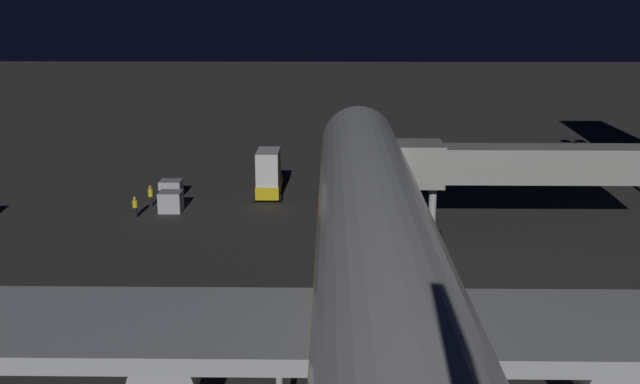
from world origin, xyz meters
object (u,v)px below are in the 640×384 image
object	(u,v)px
ground_crew_marshaller_fwd	(151,195)
baggage_container_mid_row	(171,202)
jet_bridge	(514,164)
ops_van	(269,174)
traffic_cone_nose_port	(382,198)
traffic_cone_nose_starboard	(331,198)
ground_crew_by_belt_loader	(135,206)
airliner_at_gate	(387,299)
baggage_container_near_belt	(171,189)

from	to	relation	value
ground_crew_marshaller_fwd	baggage_container_mid_row	bearing A→B (deg)	143.61
jet_bridge	baggage_container_mid_row	xyz separation A→B (m)	(26.04, -6.67, -4.73)
ops_van	traffic_cone_nose_port	distance (m)	10.07
traffic_cone_nose_starboard	ground_crew_by_belt_loader	bearing A→B (deg)	17.50
jet_bridge	ops_van	world-z (taller)	jet_bridge
airliner_at_gate	baggage_container_near_belt	distance (m)	38.80
airliner_at_gate	ground_crew_marshaller_fwd	distance (m)	36.59
baggage_container_near_belt	traffic_cone_nose_starboard	world-z (taller)	baggage_container_near_belt
airliner_at_gate	ops_van	size ratio (longest dim) A/B	13.77
baggage_container_near_belt	traffic_cone_nose_port	size ratio (longest dim) A/B	3.39
baggage_container_near_belt	traffic_cone_nose_starboard	xyz separation A→B (m)	(-14.04, 1.20, -0.47)
airliner_at_gate	jet_bridge	size ratio (longest dim) A/B	3.55
traffic_cone_nose_starboard	ground_crew_marshaller_fwd	bearing A→B (deg)	6.78
jet_bridge	ops_van	bearing A→B (deg)	-31.38
ops_van	ground_crew_marshaller_fwd	bearing A→B (deg)	17.47
jet_bridge	baggage_container_near_belt	bearing A→B (deg)	-22.44
jet_bridge	baggage_container_mid_row	world-z (taller)	jet_bridge
airliner_at_gate	baggage_container_mid_row	size ratio (longest dim) A/B	38.74
ground_crew_marshaller_fwd	traffic_cone_nose_starboard	bearing A→B (deg)	-173.22
jet_bridge	baggage_container_near_belt	size ratio (longest dim) A/B	10.55
baggage_container_mid_row	ground_crew_marshaller_fwd	bearing A→B (deg)	-36.39
airliner_at_gate	baggage_container_mid_row	world-z (taller)	airliner_at_gate
baggage_container_mid_row	traffic_cone_nose_starboard	xyz separation A→B (m)	(-13.12, -3.26, -0.56)
baggage_container_mid_row	traffic_cone_nose_port	size ratio (longest dim) A/B	3.28
ground_crew_by_belt_loader	traffic_cone_nose_starboard	xyz separation A→B (m)	(-15.61, -4.92, -0.65)
baggage_container_near_belt	baggage_container_mid_row	bearing A→B (deg)	101.61
baggage_container_near_belt	ground_crew_marshaller_fwd	distance (m)	3.19
airliner_at_gate	jet_bridge	distance (m)	26.10
traffic_cone_nose_port	traffic_cone_nose_starboard	world-z (taller)	same
airliner_at_gate	ground_crew_by_belt_loader	bearing A→B (deg)	-58.27
ops_van	traffic_cone_nose_starboard	bearing A→B (deg)	166.99
baggage_container_mid_row	traffic_cone_nose_port	bearing A→B (deg)	-169.46
ground_crew_marshaller_fwd	traffic_cone_nose_starboard	world-z (taller)	ground_crew_marshaller_fwd
traffic_cone_nose_port	traffic_cone_nose_starboard	size ratio (longest dim) A/B	1.00
ground_crew_by_belt_loader	ops_van	bearing A→B (deg)	-148.79
airliner_at_gate	traffic_cone_nose_port	xyz separation A→B (m)	(-2.20, -33.73, -5.20)
ground_crew_marshaller_fwd	traffic_cone_nose_port	distance (m)	19.60
baggage_container_near_belt	baggage_container_mid_row	distance (m)	4.55
ops_van	traffic_cone_nose_starboard	size ratio (longest dim) A/B	9.23
jet_bridge	baggage_container_near_belt	world-z (taller)	jet_bridge
baggage_container_near_belt	ground_crew_by_belt_loader	bearing A→B (deg)	75.55
airliner_at_gate	baggage_container_mid_row	distance (m)	34.41
ground_crew_by_belt_loader	airliner_at_gate	bearing A→B (deg)	121.73
baggage_container_mid_row	ops_van	bearing A→B (deg)	-149.62
jet_bridge	ops_van	size ratio (longest dim) A/B	3.88
airliner_at_gate	baggage_container_near_belt	bearing A→B (deg)	-65.07
baggage_container_near_belt	ops_van	bearing A→B (deg)	-179.64
airliner_at_gate	baggage_container_mid_row	bearing A→B (deg)	-63.30
ops_van	traffic_cone_nose_starboard	distance (m)	5.85
baggage_container_near_belt	ground_crew_marshaller_fwd	world-z (taller)	ground_crew_marshaller_fwd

